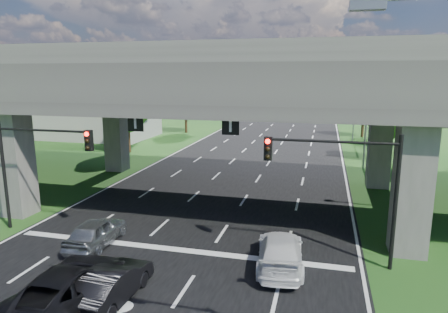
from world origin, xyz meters
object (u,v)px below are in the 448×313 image
at_px(streetlight_beyond, 352,95).
at_px(car_trailing, 69,287).
at_px(streetlight_far, 363,104).
at_px(car_silver, 96,232).
at_px(car_white, 280,251).
at_px(signal_left, 36,157).
at_px(car_dark, 112,284).
at_px(signal_right, 344,175).

height_order(streetlight_beyond, car_trailing, streetlight_beyond).
bearing_deg(streetlight_far, streetlight_beyond, 90.00).
bearing_deg(car_silver, car_white, 178.36).
relative_size(streetlight_far, car_silver, 2.43).
xyz_separation_m(signal_left, streetlight_far, (17.92, 20.06, 1.66)).
relative_size(streetlight_beyond, car_dark, 2.40).
bearing_deg(streetlight_far, car_dark, -112.82).
bearing_deg(streetlight_far, signal_right, -96.47).
xyz_separation_m(streetlight_beyond, car_dark, (-10.66, -41.32, -5.13)).
distance_m(signal_right, streetlight_far, 20.25).
distance_m(streetlight_beyond, car_trailing, 44.03).
height_order(streetlight_beyond, car_dark, streetlight_beyond).
height_order(signal_left, car_silver, signal_left).
relative_size(car_dark, car_white, 0.85).
relative_size(signal_right, car_silver, 1.46).
distance_m(car_dark, car_white, 7.25).
bearing_deg(car_trailing, streetlight_far, -115.99).
relative_size(streetlight_beyond, car_trailing, 1.75).
distance_m(signal_left, car_white, 13.56).
bearing_deg(car_dark, car_silver, -50.89).
xyz_separation_m(streetlight_beyond, car_white, (-4.84, -37.00, -5.11)).
bearing_deg(signal_left, car_trailing, -45.30).
height_order(signal_right, car_trailing, signal_right).
relative_size(signal_right, car_trailing, 1.05).
bearing_deg(car_dark, car_white, -142.01).
bearing_deg(streetlight_beyond, car_silver, -110.72).
height_order(signal_right, streetlight_beyond, streetlight_beyond).
bearing_deg(car_dark, signal_right, -146.49).
bearing_deg(car_dark, car_trailing, 31.29).
bearing_deg(car_white, streetlight_far, -109.02).
distance_m(car_dark, car_trailing, 1.52).
relative_size(signal_left, car_trailing, 1.05).
distance_m(signal_right, car_silver, 12.26).
xyz_separation_m(signal_right, streetlight_far, (2.27, 20.06, 1.66)).
height_order(signal_left, car_white, signal_left).
relative_size(streetlight_far, car_white, 2.05).
bearing_deg(signal_right, car_silver, -175.40).
height_order(car_silver, car_dark, car_silver).
height_order(signal_left, car_dark, signal_left).
xyz_separation_m(car_silver, car_dark, (3.34, -4.32, -0.01)).
distance_m(signal_left, car_dark, 9.62).
distance_m(car_silver, car_trailing, 5.47).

